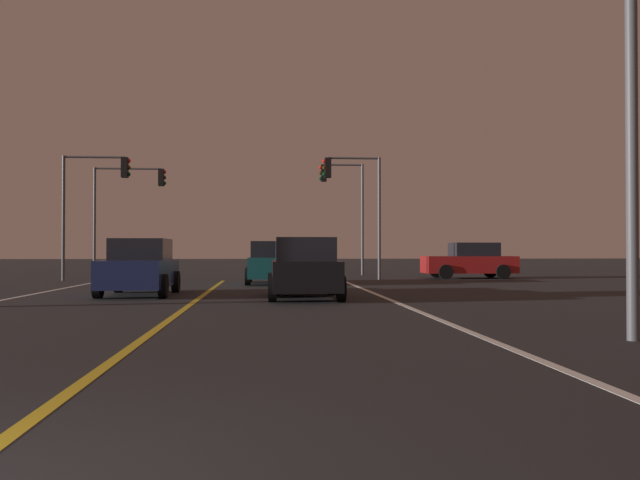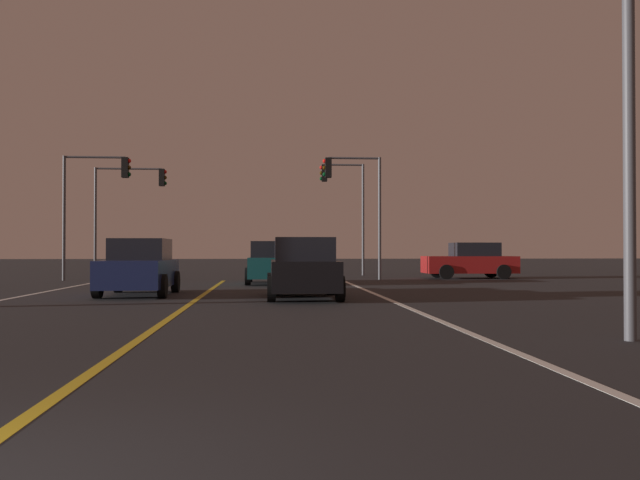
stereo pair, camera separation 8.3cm
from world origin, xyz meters
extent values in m
cube|color=silver|center=(5.24, 10.47, 0.00)|extent=(0.16, 32.94, 0.01)
cube|color=gold|center=(0.00, 10.47, 0.00)|extent=(0.16, 32.94, 0.01)
cylinder|color=black|center=(2.04, 17.06, 0.34)|extent=(0.22, 0.68, 0.68)
cylinder|color=black|center=(3.84, 17.06, 0.34)|extent=(0.22, 0.68, 0.68)
cylinder|color=black|center=(2.04, 14.36, 0.34)|extent=(0.22, 0.68, 0.68)
cylinder|color=black|center=(3.84, 14.36, 0.34)|extent=(0.22, 0.68, 0.68)
cube|color=black|center=(2.94, 15.71, 0.66)|extent=(1.80, 4.30, 0.80)
cube|color=black|center=(2.94, 15.46, 1.38)|extent=(1.60, 2.10, 0.64)
cube|color=red|center=(2.34, 13.61, 0.76)|extent=(0.24, 0.08, 0.16)
cube|color=red|center=(3.54, 13.61, 0.76)|extent=(0.24, 0.08, 0.16)
cylinder|color=black|center=(10.13, 27.51, 0.34)|extent=(0.68, 0.22, 0.68)
cylinder|color=black|center=(10.13, 29.31, 0.34)|extent=(0.68, 0.22, 0.68)
cylinder|color=black|center=(12.83, 27.51, 0.34)|extent=(0.68, 0.22, 0.68)
cylinder|color=black|center=(12.83, 29.31, 0.34)|extent=(0.68, 0.22, 0.68)
cube|color=maroon|center=(11.48, 28.41, 0.66)|extent=(4.30, 1.80, 0.80)
cube|color=black|center=(11.73, 28.41, 1.38)|extent=(2.10, 1.60, 0.64)
cube|color=red|center=(13.58, 27.81, 0.76)|extent=(0.08, 0.24, 0.16)
cube|color=red|center=(13.58, 29.01, 0.76)|extent=(0.08, 0.24, 0.16)
cylinder|color=black|center=(-1.01, 16.03, 0.34)|extent=(0.22, 0.68, 0.68)
cylinder|color=black|center=(-2.81, 16.03, 0.34)|extent=(0.22, 0.68, 0.68)
cylinder|color=black|center=(-1.01, 18.73, 0.34)|extent=(0.22, 0.68, 0.68)
cylinder|color=black|center=(-2.81, 18.73, 0.34)|extent=(0.22, 0.68, 0.68)
cube|color=navy|center=(-1.91, 17.38, 0.66)|extent=(1.80, 4.30, 0.80)
cube|color=black|center=(-1.91, 17.63, 1.38)|extent=(1.60, 2.10, 0.64)
cube|color=red|center=(-1.31, 19.48, 0.76)|extent=(0.24, 0.08, 0.16)
cube|color=red|center=(-2.51, 19.48, 0.76)|extent=(0.24, 0.08, 0.16)
cylinder|color=black|center=(1.18, 25.54, 0.34)|extent=(0.22, 0.68, 0.68)
cylinder|color=black|center=(2.98, 25.54, 0.34)|extent=(0.22, 0.68, 0.68)
cylinder|color=black|center=(1.18, 22.84, 0.34)|extent=(0.22, 0.68, 0.68)
cylinder|color=black|center=(2.98, 22.84, 0.34)|extent=(0.22, 0.68, 0.68)
cube|color=#145156|center=(2.08, 24.19, 0.66)|extent=(1.80, 4.30, 0.80)
cube|color=black|center=(2.08, 23.94, 1.38)|extent=(1.60, 2.10, 0.64)
cube|color=red|center=(1.48, 22.09, 0.76)|extent=(0.24, 0.08, 0.16)
cube|color=red|center=(2.68, 22.09, 0.76)|extent=(0.24, 0.08, 0.16)
cylinder|color=#4C4C51|center=(7.03, 27.44, 2.79)|extent=(0.14, 0.14, 5.59)
cylinder|color=#4C4C51|center=(5.85, 27.44, 5.54)|extent=(2.35, 0.10, 0.10)
cube|color=black|center=(4.67, 27.44, 5.09)|extent=(0.28, 0.36, 0.90)
sphere|color=red|center=(4.51, 27.44, 5.39)|extent=(0.20, 0.20, 0.20)
sphere|color=#3C2706|center=(4.51, 27.44, 5.09)|extent=(0.20, 0.20, 0.20)
sphere|color=#063816|center=(4.51, 27.44, 4.79)|extent=(0.20, 0.20, 0.20)
cylinder|color=#4C4C51|center=(-7.03, 27.44, 2.76)|extent=(0.14, 0.14, 5.52)
cylinder|color=#4C4C51|center=(-5.71, 27.44, 5.47)|extent=(2.64, 0.10, 0.10)
cube|color=black|center=(-4.39, 27.44, 5.02)|extent=(0.28, 0.36, 0.90)
sphere|color=red|center=(-4.23, 27.44, 5.32)|extent=(0.20, 0.20, 0.20)
sphere|color=#3C2706|center=(-4.23, 27.44, 5.02)|extent=(0.20, 0.20, 0.20)
sphere|color=#063816|center=(-4.23, 27.44, 4.72)|extent=(0.20, 0.20, 0.20)
cylinder|color=#4C4C51|center=(7.03, 32.94, 2.98)|extent=(0.14, 0.14, 5.96)
cylinder|color=#4C4C51|center=(5.99, 32.94, 5.91)|extent=(2.08, 0.10, 0.10)
cube|color=black|center=(4.95, 32.94, 5.46)|extent=(0.28, 0.36, 0.90)
sphere|color=red|center=(4.79, 32.94, 5.76)|extent=(0.20, 0.20, 0.20)
sphere|color=#3C2706|center=(4.79, 32.94, 5.46)|extent=(0.20, 0.20, 0.20)
sphere|color=#063816|center=(4.79, 32.94, 5.16)|extent=(0.20, 0.20, 0.20)
cylinder|color=#4C4C51|center=(-7.03, 32.94, 2.83)|extent=(0.14, 0.14, 5.65)
cylinder|color=#4C4C51|center=(-5.32, 32.94, 5.60)|extent=(3.41, 0.10, 0.10)
cube|color=black|center=(-3.61, 32.94, 5.15)|extent=(0.28, 0.36, 0.90)
sphere|color=red|center=(-3.45, 32.94, 5.45)|extent=(0.20, 0.20, 0.20)
sphere|color=#3C2706|center=(-3.45, 32.94, 5.15)|extent=(0.20, 0.20, 0.20)
sphere|color=#063816|center=(-3.45, 32.94, 4.85)|extent=(0.20, 0.20, 0.20)
cylinder|color=#4C4C51|center=(7.37, 6.32, 3.52)|extent=(0.18, 0.18, 7.03)
camera|label=1|loc=(1.87, -3.61, 1.37)|focal=38.64mm
camera|label=2|loc=(1.96, -3.61, 1.37)|focal=38.64mm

